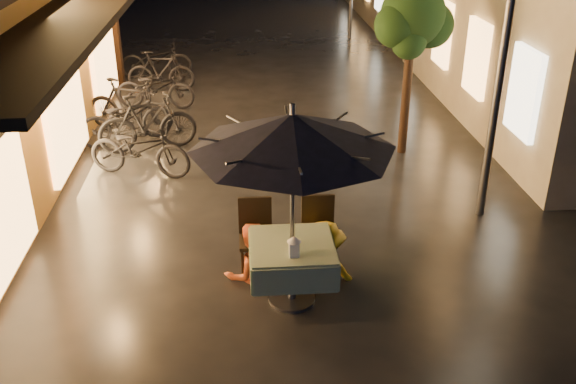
{
  "coord_description": "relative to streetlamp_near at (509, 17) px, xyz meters",
  "views": [
    {
      "loc": [
        -0.57,
        -6.32,
        4.54
      ],
      "look_at": [
        -0.02,
        0.61,
        1.15
      ],
      "focal_mm": 40.0,
      "sensor_mm": 36.0,
      "label": 1
    }
  ],
  "objects": [
    {
      "name": "person_orange",
      "position": [
        -3.5,
        -1.41,
        -2.2
      ],
      "size": [
        0.83,
        0.74,
        1.43
      ],
      "primitive_type": "imported",
      "rotation": [
        0.0,
        0.0,
        3.48
      ],
      "color": "orange",
      "rests_on": "ground"
    },
    {
      "name": "streetlamp_near",
      "position": [
        0.0,
        0.0,
        0.0
      ],
      "size": [
        0.36,
        0.36,
        4.23
      ],
      "color": "#59595E",
      "rests_on": "ground"
    },
    {
      "name": "bicycle_4",
      "position": [
        -5.39,
        5.45,
        -2.46
      ],
      "size": [
        1.8,
        0.86,
        0.9
      ],
      "primitive_type": "imported",
      "rotation": [
        0.0,
        0.0,
        1.41
      ],
      "color": "black",
      "rests_on": "ground"
    },
    {
      "name": "table_lantern",
      "position": [
        -3.02,
        -2.25,
        -2.0
      ],
      "size": [
        0.16,
        0.16,
        0.25
      ],
      "color": "white",
      "rests_on": "cafe_table"
    },
    {
      "name": "cafe_table",
      "position": [
        -3.02,
        -1.99,
        -2.33
      ],
      "size": [
        0.99,
        0.99,
        0.78
      ],
      "color": "#59595E",
      "rests_on": "ground"
    },
    {
      "name": "cafe_chair_right",
      "position": [
        -2.62,
        -1.25,
        -2.38
      ],
      "size": [
        0.42,
        0.42,
        0.97
      ],
      "color": "black",
      "rests_on": "ground"
    },
    {
      "name": "patio_umbrella",
      "position": [
        -3.02,
        -1.99,
        -0.77
      ],
      "size": [
        2.26,
        2.26,
        2.46
      ],
      "color": "#59595E",
      "rests_on": "ground"
    },
    {
      "name": "street_tree",
      "position": [
        -0.59,
        2.51,
        -0.5
      ],
      "size": [
        1.43,
        1.2,
        3.15
      ],
      "color": "black",
      "rests_on": "ground"
    },
    {
      "name": "cafe_chair_left",
      "position": [
        -3.42,
        -1.25,
        -2.38
      ],
      "size": [
        0.42,
        0.42,
        0.97
      ],
      "color": "black",
      "rests_on": "ground"
    },
    {
      "name": "ground",
      "position": [
        -3.0,
        -2.0,
        -2.92
      ],
      "size": [
        90.0,
        90.0,
        0.0
      ],
      "primitive_type": "plane",
      "color": "black",
      "rests_on": "ground"
    },
    {
      "name": "bicycle_1",
      "position": [
        -5.27,
        2.95,
        -2.37
      ],
      "size": [
        1.87,
        0.93,
        1.08
      ],
      "primitive_type": "imported",
      "rotation": [
        0.0,
        0.0,
        1.81
      ],
      "color": "black",
      "rests_on": "ground"
    },
    {
      "name": "bicycle_2",
      "position": [
        -5.73,
        3.4,
        -2.44
      ],
      "size": [
        1.93,
        1.34,
        0.96
      ],
      "primitive_type": "imported",
      "rotation": [
        0.0,
        0.0,
        2.0
      ],
      "color": "black",
      "rests_on": "ground"
    },
    {
      "name": "bicycle_5",
      "position": [
        -5.4,
        6.71,
        -2.44
      ],
      "size": [
        1.62,
        0.58,
        0.96
      ],
      "primitive_type": "imported",
      "rotation": [
        0.0,
        0.0,
        1.49
      ],
      "color": "black",
      "rests_on": "ground"
    },
    {
      "name": "person_yellow",
      "position": [
        -2.57,
        -1.48,
        -2.2
      ],
      "size": [
        1.03,
        0.74,
        1.44
      ],
      "primitive_type": "imported",
      "rotation": [
        0.0,
        0.0,
        2.91
      ],
      "color": "yellow",
      "rests_on": "ground"
    },
    {
      "name": "bicycle_6",
      "position": [
        -5.63,
        7.89,
        -2.45
      ],
      "size": [
        1.79,
        0.65,
        0.93
      ],
      "primitive_type": "imported",
      "rotation": [
        0.0,
        0.0,
        1.59
      ],
      "color": "black",
      "rests_on": "ground"
    },
    {
      "name": "bicycle_3",
      "position": [
        -5.76,
        3.96,
        -2.38
      ],
      "size": [
        1.86,
        1.15,
        1.08
      ],
      "primitive_type": "imported",
      "rotation": [
        0.0,
        0.0,
        1.18
      ],
      "color": "black",
      "rests_on": "ground"
    },
    {
      "name": "bicycle_0",
      "position": [
        -5.27,
        1.84,
        -2.44
      ],
      "size": [
        1.9,
        1.14,
        0.95
      ],
      "primitive_type": "imported",
      "rotation": [
        0.0,
        0.0,
        1.27
      ],
      "color": "black",
      "rests_on": "ground"
    }
  ]
}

